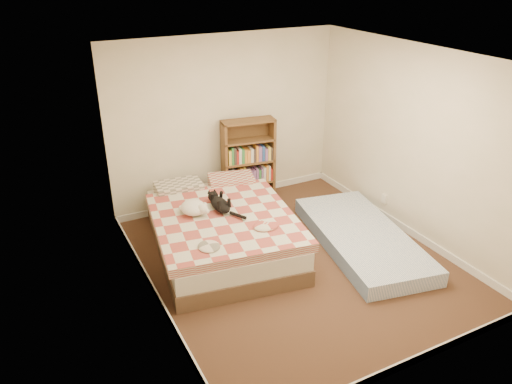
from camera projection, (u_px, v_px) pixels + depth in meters
name	position (u px, v px, depth m)	size (l,w,h in m)	color
room	(298.00, 173.00, 5.69)	(3.51, 4.01, 2.51)	#432B1C
bed	(220.00, 228.00, 6.40)	(1.95, 2.51, 0.61)	brown
bookshelf	(248.00, 171.00, 7.53)	(0.82, 0.37, 1.30)	brown
floor_mattress	(362.00, 238.00, 6.52)	(1.01, 2.25, 0.20)	#708EBC
black_cat	(219.00, 203.00, 6.27)	(0.24, 0.72, 0.17)	black
white_dog	(194.00, 208.00, 6.14)	(0.36, 0.39, 0.17)	silver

